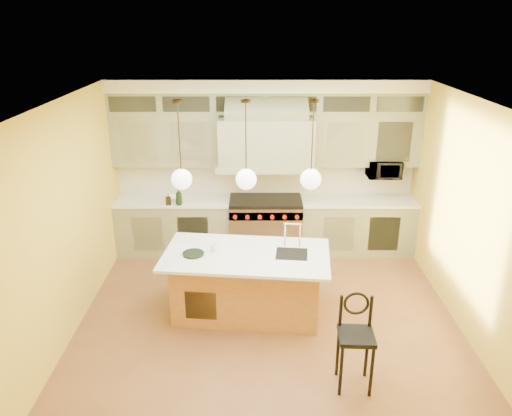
{
  "coord_description": "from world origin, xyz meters",
  "views": [
    {
      "loc": [
        -0.17,
        -5.65,
        3.82
      ],
      "look_at": [
        -0.16,
        0.7,
        1.36
      ],
      "focal_mm": 35.0,
      "sensor_mm": 36.0,
      "label": 1
    }
  ],
  "objects_px": {
    "range": "(265,225)",
    "counter_stool": "(356,337)",
    "microwave": "(384,169)",
    "kitchen_island": "(247,282)"
  },
  "relations": [
    {
      "from": "kitchen_island",
      "to": "counter_stool",
      "type": "xyz_separation_m",
      "value": [
        1.18,
        -1.42,
        0.14
      ]
    },
    {
      "from": "counter_stool",
      "to": "microwave",
      "type": "bearing_deg",
      "value": 75.85
    },
    {
      "from": "kitchen_island",
      "to": "microwave",
      "type": "height_order",
      "value": "microwave"
    },
    {
      "from": "range",
      "to": "microwave",
      "type": "distance_m",
      "value": 2.18
    },
    {
      "from": "range",
      "to": "microwave",
      "type": "height_order",
      "value": "microwave"
    },
    {
      "from": "counter_stool",
      "to": "range",
      "type": "bearing_deg",
      "value": 107.94
    },
    {
      "from": "range",
      "to": "kitchen_island",
      "type": "xyz_separation_m",
      "value": [
        -0.28,
        -1.92,
        -0.01
      ]
    },
    {
      "from": "kitchen_island",
      "to": "counter_stool",
      "type": "distance_m",
      "value": 1.85
    },
    {
      "from": "range",
      "to": "counter_stool",
      "type": "relative_size",
      "value": 1.11
    },
    {
      "from": "range",
      "to": "kitchen_island",
      "type": "relative_size",
      "value": 0.53
    }
  ]
}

